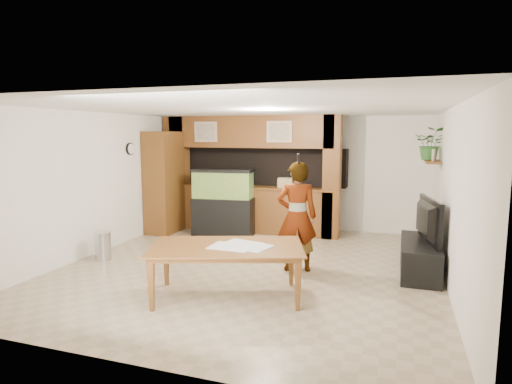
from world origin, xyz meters
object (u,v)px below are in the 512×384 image
(aquarium, at_px, (223,203))
(television, at_px, (422,220))
(person, at_px, (297,217))
(dining_table, at_px, (227,272))
(pantry_cabinet, at_px, (164,182))

(aquarium, bearing_deg, television, -25.87)
(person, relative_size, dining_table, 0.87)
(pantry_cabinet, distance_m, television, 5.51)
(person, distance_m, dining_table, 1.68)
(dining_table, bearing_deg, pantry_cabinet, 112.31)
(person, height_order, dining_table, person)
(person, bearing_deg, dining_table, 50.54)
(pantry_cabinet, bearing_deg, person, -27.13)
(aquarium, height_order, person, person)
(pantry_cabinet, height_order, person, pantry_cabinet)
(television, distance_m, dining_table, 3.22)
(aquarium, relative_size, television, 1.21)
(television, bearing_deg, aquarium, 59.95)
(pantry_cabinet, height_order, aquarium, pantry_cabinet)
(pantry_cabinet, distance_m, person, 3.89)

